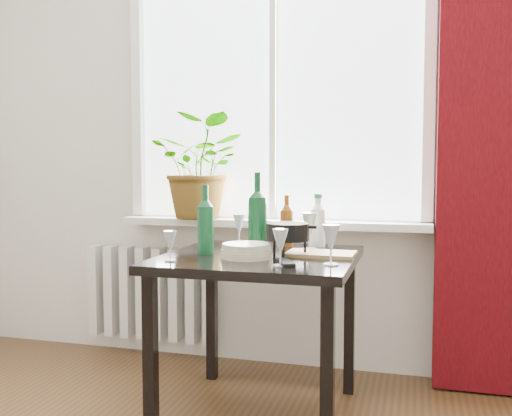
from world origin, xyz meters
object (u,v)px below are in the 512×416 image
(radiator, at_px, (151,293))
(wineglass_back_left, at_px, (239,228))
(cleaning_bottle, at_px, (318,220))
(fondue_pot, at_px, (288,240))
(plate_stack, at_px, (246,251))
(wineglass_back_center, at_px, (309,230))
(wine_bottle_left, at_px, (205,219))
(wineglass_front_left, at_px, (170,246))
(wineglass_front_right, at_px, (280,247))
(table, at_px, (260,275))
(bottle_amber, at_px, (287,220))
(tv_remote, at_px, (285,263))
(potted_plant, at_px, (202,167))
(cutting_board, at_px, (321,254))
(wineglass_far_right, at_px, (331,244))
(wine_bottle_right, at_px, (257,211))

(radiator, distance_m, wineglass_back_left, 0.83)
(cleaning_bottle, height_order, fondue_pot, cleaning_bottle)
(plate_stack, height_order, fondue_pot, fondue_pot)
(wineglass_back_center, bearing_deg, wineglass_back_left, 162.60)
(plate_stack, bearing_deg, wine_bottle_left, 162.01)
(wine_bottle_left, xyz_separation_m, wineglass_front_left, (-0.06, -0.25, -0.09))
(wineglass_front_right, height_order, wineglass_front_left, wineglass_front_right)
(wineglass_front_right, bearing_deg, wineglass_front_left, -178.92)
(table, distance_m, wineglass_back_left, 0.44)
(bottle_amber, height_order, tv_remote, bottle_amber)
(potted_plant, height_order, wine_bottle_left, potted_plant)
(bottle_amber, bearing_deg, fondue_pot, -76.60)
(cutting_board, bearing_deg, fondue_pot, -155.47)
(radiator, bearing_deg, bottle_amber, -19.82)
(radiator, height_order, fondue_pot, fondue_pot)
(wineglass_back_left, bearing_deg, cutting_board, -32.57)
(wineglass_front_left, bearing_deg, tv_remote, 5.28)
(wine_bottle_left, bearing_deg, wineglass_back_left, 84.09)
(wineglass_back_left, relative_size, plate_stack, 0.68)
(wineglass_back_left, height_order, cutting_board, wineglass_back_left)
(table, bearing_deg, wineglass_front_left, -138.44)
(table, xyz_separation_m, wineglass_far_right, (0.35, -0.19, 0.18))
(wine_bottle_left, distance_m, cleaning_bottle, 0.59)
(table, relative_size, cleaning_bottle, 3.26)
(table, distance_m, wineglass_back_center, 0.35)
(wine_bottle_left, height_order, wineglass_front_left, wine_bottle_left)
(potted_plant, relative_size, wineglass_front_left, 4.47)
(table, bearing_deg, tv_remote, -53.97)
(wine_bottle_right, relative_size, tv_remote, 2.31)
(potted_plant, height_order, cutting_board, potted_plant)
(fondue_pot, bearing_deg, wine_bottle_left, 157.99)
(cleaning_bottle, distance_m, plate_stack, 0.52)
(wineglass_far_right, relative_size, cutting_board, 0.56)
(fondue_pot, bearing_deg, wineglass_back_center, 53.64)
(wineglass_back_center, height_order, wineglass_front_left, wineglass_back_center)
(wineglass_front_left, bearing_deg, fondue_pot, 30.41)
(potted_plant, xyz_separation_m, wineglass_front_left, (0.18, -0.83, -0.33))
(radiator, bearing_deg, table, -36.54)
(wineglass_back_center, bearing_deg, cleaning_bottle, 80.30)
(cleaning_bottle, height_order, wineglass_front_right, cleaning_bottle)
(potted_plant, bearing_deg, tv_remote, -50.10)
(fondue_pot, bearing_deg, bottle_amber, 79.09)
(cleaning_bottle, relative_size, wineglass_front_left, 2.01)
(potted_plant, relative_size, bottle_amber, 2.20)
(wineglass_front_left, bearing_deg, radiator, 120.70)
(wineglass_back_left, bearing_deg, fondue_pot, -47.32)
(tv_remote, bearing_deg, cutting_board, 43.25)
(wineglass_back_center, distance_m, wineglass_back_left, 0.41)
(wine_bottle_left, distance_m, wine_bottle_right, 0.25)
(potted_plant, bearing_deg, wineglass_back_center, -25.88)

